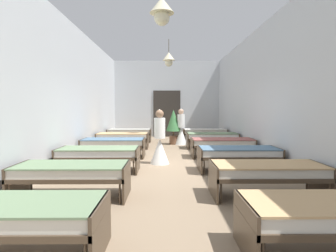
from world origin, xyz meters
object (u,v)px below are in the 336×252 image
bed_right_row_1 (268,171)px  potted_plant (173,122)px  bed_right_row_0 (335,214)px  bed_left_row_5 (129,132)px  nurse_mid_aisle (181,132)px  bed_right_row_4 (212,136)px  bed_right_row_5 (205,132)px  bed_right_row_3 (222,143)px  bed_left_row_0 (10,215)px  bed_right_row_2 (238,153)px  bed_left_row_3 (113,143)px  nurse_near_aisle (160,144)px  bed_left_row_2 (99,153)px  bed_left_row_1 (72,172)px  bed_left_row_4 (123,137)px

bed_right_row_1 → potted_plant: size_ratio=1.32×
bed_right_row_0 → potted_plant: 8.83m
bed_left_row_5 → nurse_mid_aisle: size_ratio=1.28×
bed_right_row_4 → bed_right_row_5: size_ratio=1.00×
bed_right_row_3 → potted_plant: bearing=115.2°
nurse_mid_aisle → bed_left_row_0: bearing=118.8°
bed_right_row_3 → bed_left_row_0: bearing=-120.4°
bed_right_row_4 → nurse_mid_aisle: nurse_mid_aisle is taller
bed_right_row_0 → bed_right_row_4: (0.00, 7.60, 0.00)m
bed_left_row_0 → bed_right_row_0: 3.34m
bed_right_row_2 → bed_left_row_5: bearing=120.4°
bed_left_row_3 → nurse_near_aisle: (1.44, -0.99, 0.09)m
bed_left_row_2 → bed_right_row_5: (3.34, 5.70, 0.00)m
bed_left_row_3 → potted_plant: potted_plant is taller
bed_left_row_0 → bed_right_row_2: same height
bed_right_row_0 → nurse_mid_aisle: (-1.10, 8.64, 0.09)m
nurse_mid_aisle → potted_plant: nurse_mid_aisle is taller
bed_left_row_0 → bed_left_row_2: bearing=90.0°
nurse_mid_aisle → bed_left_row_3: bearing=96.1°
bed_left_row_0 → bed_left_row_3: same height
nurse_mid_aisle → bed_left_row_5: bearing=22.4°
bed_left_row_2 → nurse_near_aisle: size_ratio=1.28×
bed_left_row_1 → bed_right_row_4: bearing=59.6°
bed_right_row_0 → bed_right_row_3: bearing=90.0°
bed_left_row_1 → bed_left_row_2: bearing=90.0°
bed_left_row_1 → bed_left_row_2: same height
bed_left_row_5 → nurse_mid_aisle: bearing=-21.0°
bed_left_row_0 → bed_left_row_1: size_ratio=1.00×
bed_left_row_0 → bed_right_row_2: size_ratio=1.00×
bed_left_row_4 → nurse_near_aisle: 3.23m
bed_right_row_1 → bed_left_row_5: bearing=113.8°
bed_right_row_2 → bed_left_row_3: 3.85m
bed_left_row_1 → bed_right_row_2: same height
bed_left_row_3 → nurse_mid_aisle: bearing=52.7°
bed_right_row_1 → bed_left_row_5: size_ratio=1.00×
bed_left_row_1 → potted_plant: bearing=74.2°
bed_left_row_0 → bed_left_row_4: 7.60m
bed_right_row_2 → bed_left_row_4: same height
bed_right_row_5 → bed_left_row_5: bearing=180.0°
bed_left_row_1 → bed_right_row_1: size_ratio=1.00×
bed_right_row_2 → bed_left_row_4: (-3.34, 3.80, 0.00)m
bed_left_row_5 → nurse_mid_aisle: nurse_mid_aisle is taller
bed_left_row_1 → nurse_near_aisle: (1.44, 2.81, 0.09)m
bed_right_row_1 → bed_left_row_4: same height
bed_left_row_3 → nurse_near_aisle: nurse_near_aisle is taller
bed_right_row_3 → bed_left_row_4: (-3.34, 1.90, 0.00)m
bed_right_row_0 → bed_right_row_1: size_ratio=1.00×
bed_left_row_1 → nurse_mid_aisle: bearing=71.6°
bed_left_row_0 → bed_left_row_2: size_ratio=1.00×
bed_left_row_4 → bed_right_row_5: bearing=29.6°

